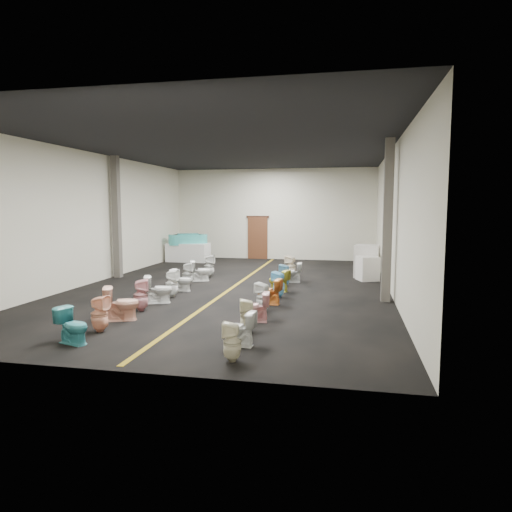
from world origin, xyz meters
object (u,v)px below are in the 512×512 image
object	(u,v)px
bathtub	(188,239)
toilet_right_2	(248,316)
appliance_crate_c	(366,262)
toilet_left_7	(187,274)
toilet_right_5	(269,291)
toilet_right_10	(291,266)
display_table	(188,252)
appliance_crate_d	(364,257)
toilet_left_2	(122,303)
toilet_left_3	(141,295)
toilet_right_9	(292,272)
toilet_left_0	(73,326)
toilet_right_7	(279,281)
toilet_right_0	(232,342)
appliance_crate_a	(368,268)
toilet_right_4	(263,297)
appliance_crate_b	(367,261)
toilet_left_9	(209,266)
toilet_left_6	(181,280)
toilet_right_1	(238,329)
toilet_right_8	(285,275)
toilet_left_4	(158,289)
toilet_right_3	(255,307)
toilet_left_5	(172,283)
toilet_right_6	(279,284)
toilet_left_1	(100,314)
toilet_left_8	(200,271)

from	to	relation	value
bathtub	toilet_right_2	bearing A→B (deg)	-88.20
appliance_crate_c	toilet_left_7	xyz separation A→B (m)	(-5.96, -4.51, -0.03)
toilet_right_5	toilet_right_10	bearing A→B (deg)	-172.30
display_table	appliance_crate_d	bearing A→B (deg)	-1.77
toilet_left_2	toilet_left_3	size ratio (longest dim) A/B	0.97
toilet_right_9	toilet_left_0	bearing A→B (deg)	-25.79
appliance_crate_c	toilet_left_0	size ratio (longest dim) A/B	1.20
toilet_right_7	appliance_crate_c	bearing A→B (deg)	167.49
appliance_crate_d	toilet_right_0	distance (m)	13.35
display_table	appliance_crate_a	size ratio (longest dim) A/B	2.28
toilet_right_7	toilet_right_4	bearing A→B (deg)	17.93
appliance_crate_b	toilet_left_7	bearing A→B (deg)	-152.02
toilet_right_4	toilet_right_7	xyz separation A→B (m)	(-0.02, 2.80, -0.03)
display_table	toilet_right_0	world-z (taller)	display_table
toilet_left_0	toilet_left_9	size ratio (longest dim) A/B	0.83
toilet_right_2	toilet_right_5	xyz separation A→B (m)	(-0.04, 2.82, -0.00)
appliance_crate_d	toilet_right_4	size ratio (longest dim) A/B	1.18
toilet_right_10	toilet_left_6	bearing A→B (deg)	-21.11
toilet_left_3	toilet_right_2	bearing A→B (deg)	-137.70
display_table	toilet_right_1	size ratio (longest dim) A/B	2.89
appliance_crate_a	toilet_left_0	xyz separation A→B (m)	(-5.91, -8.94, -0.08)
toilet_right_8	bathtub	bearing A→B (deg)	-126.43
appliance_crate_a	toilet_right_0	xyz separation A→B (m)	(-2.61, -9.33, -0.08)
toilet_left_4	toilet_right_3	size ratio (longest dim) A/B	1.10
appliance_crate_d	toilet_right_10	size ratio (longest dim) A/B	1.07
toilet_left_5	toilet_left_7	world-z (taller)	toilet_left_5
toilet_left_0	toilet_left_4	distance (m)	3.83
toilet_right_6	toilet_left_0	bearing A→B (deg)	-9.49
toilet_right_8	appliance_crate_d	bearing A→B (deg)	163.54
toilet_left_7	appliance_crate_a	bearing A→B (deg)	-80.98
appliance_crate_b	toilet_right_0	size ratio (longest dim) A/B	1.72
toilet_right_4	toilet_right_10	size ratio (longest dim) A/B	0.91
bathtub	appliance_crate_c	size ratio (longest dim) A/B	2.07
bathtub	toilet_right_4	world-z (taller)	bathtub
toilet_right_1	toilet_right_10	xyz separation A→B (m)	(-0.08, 8.59, 0.07)
appliance_crate_d	toilet_left_7	xyz separation A→B (m)	(-5.96, -6.15, -0.05)
toilet_left_7	display_table	bearing A→B (deg)	6.97
toilet_left_2	toilet_right_10	bearing A→B (deg)	-45.88
toilet_left_1	appliance_crate_a	bearing A→B (deg)	-35.16
toilet_left_0	toilet_right_7	size ratio (longest dim) A/B	1.04
toilet_right_0	toilet_right_5	world-z (taller)	toilet_right_5
toilet_right_10	toilet_left_5	bearing A→B (deg)	-13.37
toilet_right_8	toilet_left_5	bearing A→B (deg)	-40.07
toilet_left_6	toilet_left_7	distance (m)	0.91
toilet_left_6	toilet_left_8	xyz separation A→B (m)	(-0.02, 1.94, 0.02)
toilet_left_1	toilet_left_2	distance (m)	1.01
toilet_left_3	toilet_left_8	world-z (taller)	toilet_left_3
bathtub	toilet_right_5	xyz separation A→B (m)	(5.46, -8.68, -0.71)
toilet_left_3	toilet_left_5	xyz separation A→B (m)	(0.10, 1.84, -0.01)
appliance_crate_d	toilet_right_9	distance (m)	5.39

